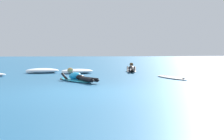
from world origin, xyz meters
TOP-DOWN VIEW (x-y plane):
  - ground_plane at (0.00, 10.00)m, footprint 120.00×120.00m
  - surfer_near at (-0.15, 3.17)m, footprint 1.58×2.51m
  - surfer_far at (3.01, 8.01)m, footprint 0.91×2.56m
  - drifting_surfboard at (3.86, 3.89)m, footprint 0.93×2.31m
  - whitewater_mid_left at (-1.86, 7.74)m, footprint 1.80×1.10m
  - whitewater_mid_right at (-0.04, 7.21)m, footprint 1.80×1.23m

SIDE VIEW (x-z plane):
  - ground_plane at x=0.00m, z-range 0.00..0.00m
  - drifting_surfboard at x=3.86m, z-range -0.05..0.11m
  - whitewater_mid_right at x=-0.04m, z-range -0.01..0.23m
  - whitewater_mid_left at x=-1.86m, z-range -0.01..0.25m
  - surfer_near at x=-0.15m, z-range -0.14..0.41m
  - surfer_far at x=3.01m, z-range -0.13..0.41m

